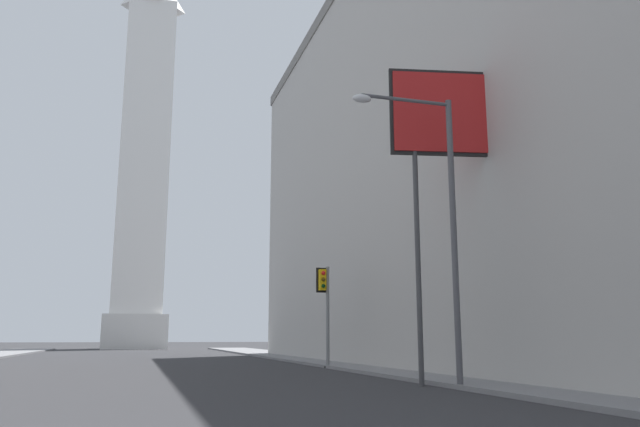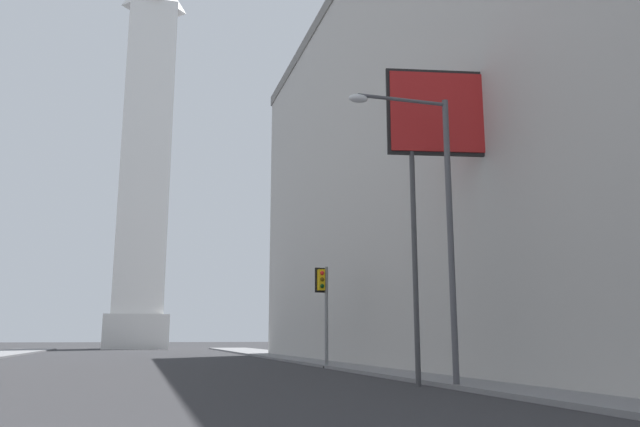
% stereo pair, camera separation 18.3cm
% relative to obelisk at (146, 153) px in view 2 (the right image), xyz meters
% --- Properties ---
extents(sidewalk_right, '(5.00, 104.94, 0.15)m').
position_rel_obelisk_xyz_m(sidewalk_right, '(11.92, -55.97, -27.38)').
color(sidewalk_right, slate).
rests_on(sidewalk_right, ground_plane).
extents(building_right, '(18.95, 52.49, 24.57)m').
position_rel_obelisk_xyz_m(building_right, '(20.91, -58.93, -15.15)').
color(building_right, '#B2AFAA').
rests_on(building_right, ground_plane).
extents(obelisk, '(8.37, 8.37, 57.14)m').
position_rel_obelisk_xyz_m(obelisk, '(0.00, 0.00, 0.00)').
color(obelisk, silver).
rests_on(obelisk, ground_plane).
extents(traffic_light_mid_right, '(0.78, 0.50, 5.24)m').
position_rel_obelisk_xyz_m(traffic_light_mid_right, '(9.43, -57.64, -23.99)').
color(traffic_light_mid_right, slate).
rests_on(traffic_light_mid_right, ground_plane).
extents(street_lamp, '(3.51, 0.36, 9.37)m').
position_rel_obelisk_xyz_m(street_lamp, '(9.07, -71.43, -21.74)').
color(street_lamp, '#4C4C51').
rests_on(street_lamp, ground_plane).
extents(billboard_sign, '(5.08, 1.18, 11.01)m').
position_rel_obelisk_xyz_m(billboard_sign, '(10.67, -70.33, -18.50)').
color(billboard_sign, '#3F3F42').
rests_on(billboard_sign, ground_plane).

